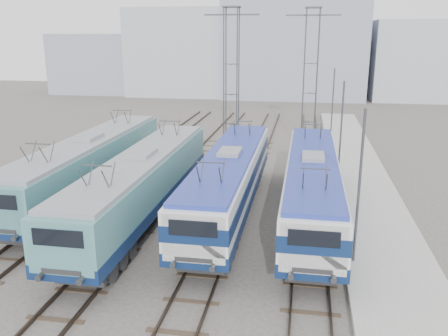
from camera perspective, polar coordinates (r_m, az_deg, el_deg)
ground at (r=21.09m, az=-8.78°, el=-12.28°), size 160.00×160.00×0.00m
platform at (r=27.64m, az=17.50°, el=-5.55°), size 4.00×70.00×0.30m
locomotive_far_left at (r=30.19m, az=-16.01°, el=0.60°), size 2.89×18.26×3.44m
locomotive_center_left at (r=25.72m, az=-9.91°, el=-1.70°), size 2.84×17.95×3.38m
locomotive_center_right at (r=26.13m, az=0.63°, el=-1.18°), size 2.76×17.46×3.28m
locomotive_far_right at (r=25.68m, az=10.53°, el=-1.80°), size 2.74×17.32×3.26m
catenary_tower_west at (r=40.19m, az=0.89°, el=11.17°), size 4.50×1.20×12.00m
catenary_tower_east at (r=41.70m, az=10.36°, el=11.09°), size 4.50×1.20×12.00m
mast_front at (r=20.71m, az=15.91°, el=-2.71°), size 0.12×0.12×7.00m
mast_mid at (r=32.29m, az=13.87°, el=3.95°), size 0.12×0.12×7.00m
mast_rear at (r=44.10m, az=12.90°, el=7.07°), size 0.12×0.12×7.00m
building_west at (r=82.16m, az=-4.56°, el=13.70°), size 18.00×12.00×14.00m
building_center at (r=79.61m, az=8.51°, el=14.96°), size 22.00×14.00×18.00m
building_east at (r=81.63m, az=22.90°, el=11.83°), size 16.00×12.00×12.00m
building_far_west at (r=87.57m, az=-14.96°, el=12.04°), size 14.00×10.00×10.00m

